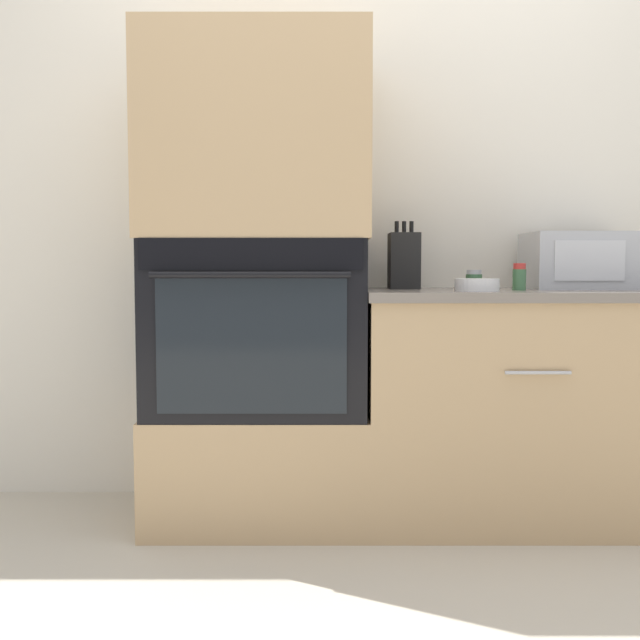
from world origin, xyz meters
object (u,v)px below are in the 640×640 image
(bowl, at_px, (479,285))
(condiment_jar_near, at_px, (402,280))
(condiment_jar_far, at_px, (476,280))
(knife_block, at_px, (406,261))
(microwave, at_px, (584,261))
(wall_oven, at_px, (261,325))
(condiment_jar_mid, at_px, (522,277))

(bowl, xyz_separation_m, condiment_jar_near, (-0.23, 0.38, 0.01))
(condiment_jar_near, bearing_deg, condiment_jar_far, -41.57)
(bowl, bearing_deg, knife_block, 131.22)
(microwave, bearing_deg, wall_oven, -175.01)
(microwave, bearing_deg, condiment_jar_near, 169.16)
(bowl, bearing_deg, condiment_jar_mid, 26.40)
(microwave, bearing_deg, condiment_jar_mid, -149.15)
(condiment_jar_far, bearing_deg, condiment_jar_near, 138.43)
(condiment_jar_near, xyz_separation_m, condiment_jar_mid, (0.40, -0.30, 0.02))
(wall_oven, height_order, condiment_jar_mid, wall_oven)
(knife_block, distance_m, condiment_jar_near, 0.15)
(knife_block, bearing_deg, condiment_jar_mid, -23.73)
(microwave, xyz_separation_m, condiment_jar_mid, (-0.28, -0.17, -0.06))
(condiment_jar_mid, bearing_deg, knife_block, 156.27)
(microwave, height_order, knife_block, knife_block)
(knife_block, xyz_separation_m, condiment_jar_mid, (0.40, -0.18, -0.06))
(knife_block, bearing_deg, microwave, -0.57)
(knife_block, relative_size, condiment_jar_far, 3.53)
(microwave, xyz_separation_m, knife_block, (-0.68, 0.01, 0.00))
(condiment_jar_near, bearing_deg, microwave, -10.84)
(microwave, distance_m, condiment_jar_near, 0.70)
(knife_block, xyz_separation_m, condiment_jar_near, (-0.00, 0.12, -0.08))
(microwave, bearing_deg, bowl, -150.78)
(bowl, height_order, condiment_jar_near, condiment_jar_near)
(microwave, distance_m, bowl, 0.53)
(microwave, bearing_deg, knife_block, 179.43)
(condiment_jar_near, xyz_separation_m, condiment_jar_far, (0.25, -0.22, 0.00))
(bowl, height_order, condiment_jar_far, condiment_jar_far)
(wall_oven, relative_size, condiment_jar_near, 11.54)
(condiment_jar_far, bearing_deg, knife_block, 158.39)
(microwave, height_order, bowl, microwave)
(wall_oven, bearing_deg, microwave, 4.99)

